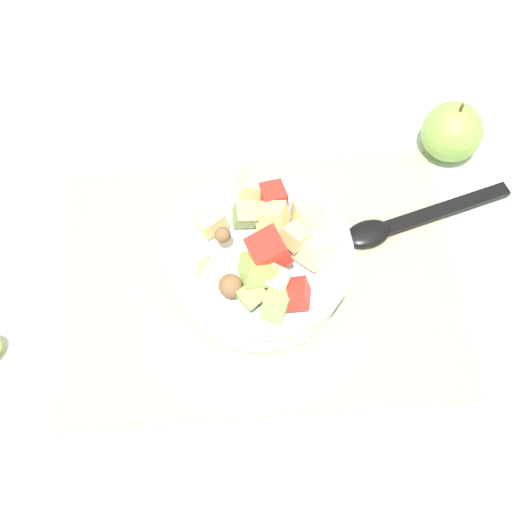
# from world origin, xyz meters

# --- Properties ---
(ground_plane) EXTENTS (2.40, 2.40, 0.00)m
(ground_plane) POSITION_xyz_m (0.00, 0.00, 0.00)
(ground_plane) COLOR silver
(placemat) EXTENTS (0.46, 0.33, 0.01)m
(placemat) POSITION_xyz_m (0.00, 0.00, 0.00)
(placemat) COLOR tan
(placemat) RESTS_ON ground_plane
(salad_bowl) EXTENTS (0.21, 0.21, 0.11)m
(salad_bowl) POSITION_xyz_m (0.00, -0.00, 0.04)
(salad_bowl) COLOR white
(salad_bowl) RESTS_ON placemat
(serving_spoon) EXTENTS (0.22, 0.09, 0.01)m
(serving_spoon) POSITION_xyz_m (-0.18, -0.05, 0.01)
(serving_spoon) COLOR black
(serving_spoon) RESTS_ON placemat
(whole_apple) EXTENTS (0.08, 0.08, 0.09)m
(whole_apple) POSITION_xyz_m (-0.25, -0.17, 0.04)
(whole_apple) COLOR #8CB74C
(whole_apple) RESTS_ON ground_plane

